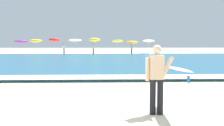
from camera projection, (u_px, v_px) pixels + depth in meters
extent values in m
plane|color=beige|center=(85.00, 116.00, 6.82)|extent=(160.00, 160.00, 0.00)
cube|color=#1E6084|center=(96.00, 60.00, 26.59)|extent=(120.00, 28.00, 0.14)
cube|color=white|center=(93.00, 77.00, 13.23)|extent=(120.00, 1.74, 0.01)
cylinder|color=black|center=(153.00, 97.00, 6.92)|extent=(0.15, 0.15, 0.88)
cylinder|color=black|center=(160.00, 97.00, 6.92)|extent=(0.15, 0.15, 0.88)
cube|color=beige|center=(157.00, 67.00, 6.86)|extent=(0.35, 0.23, 0.60)
sphere|color=beige|center=(157.00, 49.00, 6.83)|extent=(0.22, 0.22, 0.22)
cylinder|color=beige|center=(147.00, 69.00, 6.87)|extent=(0.10, 0.10, 0.58)
cylinder|color=beige|center=(168.00, 66.00, 6.88)|extent=(0.31, 0.11, 0.51)
ellipsoid|color=white|center=(177.00, 69.00, 6.87)|extent=(0.36, 2.59, 0.20)
ellipsoid|color=blue|center=(177.00, 70.00, 6.87)|extent=(0.39, 2.70, 0.16)
cube|color=blue|center=(188.00, 79.00, 5.85)|extent=(0.03, 0.14, 0.14)
cylinder|color=beige|center=(21.00, 48.00, 42.85)|extent=(0.05, 0.05, 1.84)
ellipsoid|color=purple|center=(21.00, 41.00, 42.77)|extent=(2.17, 2.19, 0.60)
cylinder|color=beige|center=(36.00, 48.00, 42.92)|extent=(0.05, 0.05, 1.93)
ellipsoid|color=yellow|center=(36.00, 41.00, 42.84)|extent=(1.97, 2.00, 0.62)
cylinder|color=beige|center=(54.00, 47.00, 43.97)|extent=(0.05, 0.05, 2.08)
ellipsoid|color=red|center=(54.00, 40.00, 43.89)|extent=(1.74, 1.78, 0.71)
cylinder|color=beige|center=(75.00, 47.00, 43.16)|extent=(0.05, 0.05, 2.04)
ellipsoid|color=white|center=(75.00, 40.00, 43.08)|extent=(2.03, 2.05, 0.49)
cylinder|color=beige|center=(95.00, 47.00, 44.01)|extent=(0.05, 0.05, 2.09)
ellipsoid|color=yellow|center=(94.00, 40.00, 43.93)|extent=(1.80, 1.81, 0.64)
cylinder|color=beige|center=(118.00, 48.00, 43.58)|extent=(0.05, 0.05, 1.91)
ellipsoid|color=yellow|center=(118.00, 41.00, 43.51)|extent=(1.78, 1.81, 0.53)
cylinder|color=beige|center=(132.00, 48.00, 42.66)|extent=(0.05, 0.05, 1.71)
ellipsoid|color=#F4A31E|center=(132.00, 42.00, 42.59)|extent=(1.85, 1.87, 0.55)
cylinder|color=beige|center=(149.00, 47.00, 45.28)|extent=(0.05, 0.05, 1.95)
ellipsoid|color=white|center=(149.00, 41.00, 45.21)|extent=(1.95, 1.97, 0.49)
cylinder|color=#383842|center=(132.00, 51.00, 41.55)|extent=(0.20, 0.20, 0.84)
cube|color=white|center=(132.00, 47.00, 41.50)|extent=(0.32, 0.20, 0.54)
sphere|color=brown|center=(132.00, 44.00, 41.47)|extent=(0.20, 0.20, 0.20)
cylinder|color=#383842|center=(64.00, 51.00, 42.02)|extent=(0.20, 0.20, 0.84)
cube|color=white|center=(64.00, 47.00, 41.97)|extent=(0.32, 0.20, 0.54)
sphere|color=brown|center=(64.00, 44.00, 41.95)|extent=(0.20, 0.20, 0.20)
cylinder|color=#383842|center=(93.00, 51.00, 41.45)|extent=(0.20, 0.20, 0.84)
cube|color=white|center=(93.00, 47.00, 41.40)|extent=(0.32, 0.20, 0.54)
sphere|color=#9E7051|center=(93.00, 44.00, 41.37)|extent=(0.20, 0.20, 0.20)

